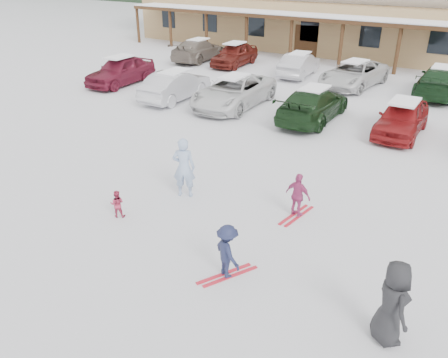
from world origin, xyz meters
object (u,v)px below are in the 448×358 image
Objects in this scene: parked_car_0 at (121,71)px; parked_car_3 at (313,104)px; child_magenta at (298,196)px; bystander_dark at (392,303)px; parked_car_1 at (175,85)px; parked_car_9 at (299,65)px; parked_car_10 at (354,74)px; child_navy at (227,252)px; parked_car_2 at (234,91)px; parked_car_7 at (198,50)px; adult_skier at (184,168)px; parked_car_4 at (402,118)px; parked_car_8 at (235,54)px; parked_car_11 at (440,81)px; toddler_red at (117,204)px.

parked_car_3 is at bearing -3.08° from parked_car_0.
child_magenta is 0.75× the size of bystander_dark.
parked_car_3 is (-6.20, 11.05, -0.15)m from bystander_dark.
parked_car_1 is 7.15m from parked_car_3.
parked_car_10 reaches higher than parked_car_9.
parked_car_2 reaches higher than child_navy.
parked_car_7 is at bearing 87.92° from parked_car_0.
child_navy is 0.27× the size of parked_car_3.
adult_skier is at bearing 20.64° from child_magenta.
bystander_dark is 11.60m from parked_car_4.
child_magenta is 19.54m from parked_car_8.
bystander_dark is at bearing -49.34° from parked_car_2.
parked_car_10 is at bearing -19.38° from bystander_dark.
parked_car_8 is at bearing -10.60° from parked_car_9.
parked_car_4 is 7.02m from parked_car_11.
parked_car_4 is 0.79× the size of parked_car_11.
parked_car_2 is at bearing -4.25° from parked_car_0.
parked_car_8 is 0.85× the size of parked_car_11.
parked_car_4 is (0.78, 8.21, 0.05)m from child_magenta.
bystander_dark reaches higher than parked_car_11.
parked_car_2 is (7.67, -0.06, -0.04)m from parked_car_0.
parked_car_1 reaches higher than toddler_red.
parked_car_3 reaches higher than child_navy.
parked_car_7 reaches higher than parked_car_10.
parked_car_1 is 1.00× the size of parked_car_8.
toddler_red is 0.15× the size of parked_car_2.
parked_car_10 is at bearing 163.90° from parked_car_9.
parked_car_8 is 12.86m from parked_car_11.
parked_car_1 is 10.06m from parked_car_10.
parked_car_11 is at bearing -139.08° from toddler_red.
child_magenta is 10.38m from parked_car_2.
toddler_red is 17.34m from parked_car_10.
parked_car_8 is at bearing 179.90° from parked_car_10.
bystander_dark is at bearing 112.79° from parked_car_9.
parked_car_0 reaches higher than parked_car_1.
parked_car_11 reaches higher than parked_car_9.
child_navy is at bearing 51.86° from bystander_dark.
parked_car_11 reaches higher than parked_car_1.
parked_car_0 is 0.89× the size of parked_car_10.
parked_car_7 reaches higher than parked_car_3.
parked_car_0 is at bearing 176.93° from parked_car_2.
parked_car_1 is 1.08× the size of parked_car_4.
parked_car_3 is 0.96× the size of parked_car_11.
parked_car_0 reaches higher than parked_car_11.
parked_car_7 is (-14.84, 15.55, 0.09)m from child_magenta.
bystander_dark is 18.48m from parked_car_11.
parked_car_8 reaches higher than toddler_red.
parked_car_4 is 0.80× the size of parked_car_10.
parked_car_10 is (3.62, -0.62, 0.02)m from parked_car_9.
adult_skier is at bearing 85.08° from parked_car_3.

